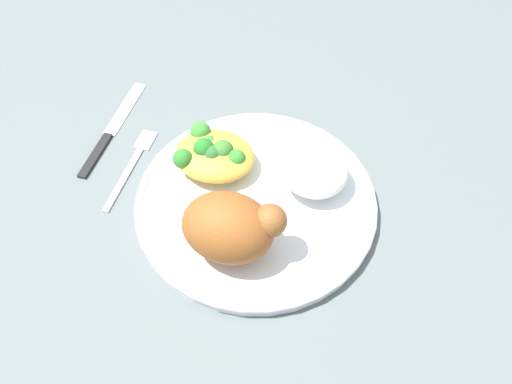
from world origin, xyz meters
The scene contains 7 objects.
ground_plane centered at (0.00, 0.00, 0.00)m, with size 2.00×2.00×0.00m, color slate.
plate centered at (0.00, 0.00, 0.01)m, with size 0.30×0.30×0.02m.
roasted_chicken centered at (-0.01, -0.07, 0.06)m, with size 0.11×0.08×0.07m.
rice_pile centered at (0.06, 0.04, 0.04)m, with size 0.08×0.08×0.04m, color white.
mac_cheese_with_broccoli centered at (-0.07, 0.04, 0.04)m, with size 0.10×0.09×0.04m.
fork centered at (-0.18, 0.02, 0.00)m, with size 0.02×0.14×0.01m.
knife centered at (-0.23, 0.05, 0.00)m, with size 0.02×0.19×0.01m.
Camera 1 is at (0.10, -0.34, 0.50)m, focal length 34.70 mm.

